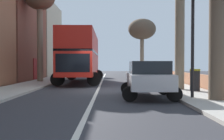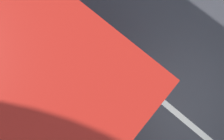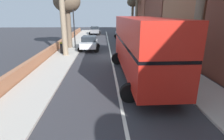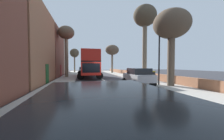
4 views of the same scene
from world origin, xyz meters
The scene contains 2 objects.
ground_plane centered at (0.00, 0.00, 0.00)m, with size 84.00×84.00×0.00m, color #333338.
road_centre_line centered at (0.00, 0.00, 0.00)m, with size 0.16×54.00×0.01m, color silver.
Camera 2 is at (-1.01, 1.43, 6.14)m, focal length 35.33 mm.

